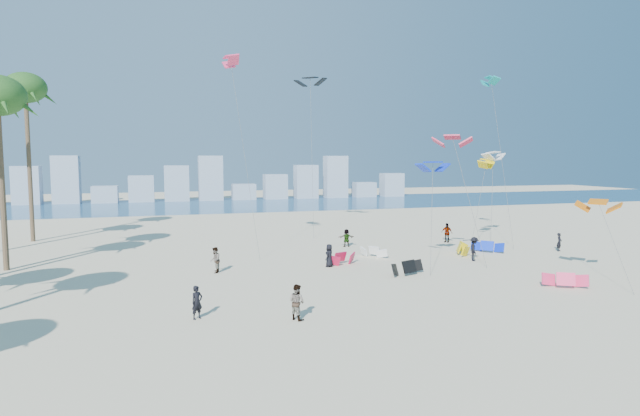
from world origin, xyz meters
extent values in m
plane|color=beige|center=(0.00, 0.00, 0.00)|extent=(220.00, 220.00, 0.00)
plane|color=navy|center=(0.00, 72.00, 0.01)|extent=(220.00, 220.00, 0.00)
imported|color=black|center=(-5.97, 7.36, 0.84)|extent=(0.73, 0.66, 1.67)
imported|color=gray|center=(-1.26, 5.85, 0.89)|extent=(1.03, 1.09, 1.77)
imported|color=black|center=(4.15, 17.45, 0.84)|extent=(0.94, 0.97, 1.67)
imported|color=gray|center=(18.25, 24.97, 0.92)|extent=(1.00, 1.13, 1.83)
imported|color=black|center=(15.59, 16.33, 0.93)|extent=(1.18, 1.39, 1.86)
imported|color=gray|center=(8.33, 25.41, 0.80)|extent=(1.52, 0.62, 1.59)
imported|color=black|center=(25.00, 17.94, 0.78)|extent=(0.68, 0.62, 1.57)
imported|color=gray|center=(-4.08, 17.79, 0.90)|extent=(0.85, 1.00, 1.80)
cylinder|color=#595959|center=(10.53, 13.92, 3.83)|extent=(1.36, 2.41, 7.67)
cylinder|color=#595959|center=(14.17, 14.93, 4.75)|extent=(1.72, 2.41, 9.52)
cylinder|color=#595959|center=(19.59, 21.87, 3.89)|extent=(3.02, 2.38, 7.80)
cylinder|color=#595959|center=(-1.10, 23.07, 8.04)|extent=(1.71, 3.23, 16.08)
cylinder|color=#595959|center=(21.67, 21.60, 7.60)|extent=(0.47, 3.53, 15.20)
cylinder|color=#595959|center=(19.40, 6.84, 2.54)|extent=(1.37, 4.37, 5.10)
cylinder|color=#595959|center=(7.48, 33.74, 8.25)|extent=(1.10, 5.07, 16.50)
cylinder|color=#595959|center=(21.50, 22.68, 4.24)|extent=(2.55, 3.66, 8.50)
cylinder|color=brown|center=(-18.23, 23.00, 6.14)|extent=(0.40, 0.40, 12.27)
cylinder|color=brown|center=(-19.44, 37.00, 7.26)|extent=(0.40, 0.40, 14.51)
ellipsoid|color=#214F1C|center=(-19.44, 37.00, 14.51)|extent=(3.80, 3.80, 2.85)
cube|color=#9EADBF|center=(-29.60, 82.00, 3.30)|extent=(4.40, 3.00, 6.60)
cube|color=#9EADBF|center=(-23.40, 82.00, 4.20)|extent=(4.40, 3.00, 8.40)
cube|color=#9EADBF|center=(-17.20, 82.00, 1.50)|extent=(4.40, 3.00, 3.00)
cube|color=#9EADBF|center=(-11.00, 82.00, 2.40)|extent=(4.40, 3.00, 4.80)
cube|color=#9EADBF|center=(-4.80, 82.00, 3.30)|extent=(4.40, 3.00, 6.60)
cube|color=#9EADBF|center=(1.40, 82.00, 4.20)|extent=(4.40, 3.00, 8.40)
cube|color=#9EADBF|center=(7.60, 82.00, 1.50)|extent=(4.40, 3.00, 3.00)
cube|color=#9EADBF|center=(13.80, 82.00, 2.40)|extent=(4.40, 3.00, 4.80)
cube|color=#9EADBF|center=(20.00, 82.00, 3.30)|extent=(4.40, 3.00, 6.60)
cube|color=#9EADBF|center=(26.20, 82.00, 4.20)|extent=(4.40, 3.00, 8.40)
cube|color=#9EADBF|center=(32.40, 82.00, 1.50)|extent=(4.40, 3.00, 3.00)
cube|color=#9EADBF|center=(38.60, 82.00, 2.40)|extent=(4.40, 3.00, 4.80)
camera|label=1|loc=(-7.50, -18.77, 7.95)|focal=29.55mm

